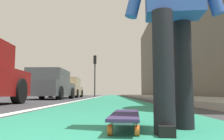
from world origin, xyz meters
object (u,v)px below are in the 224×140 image
at_px(parked_car_far, 67,88).
at_px(traffic_light, 95,68).
at_px(skateboard, 125,116).
at_px(parked_car_mid, 50,85).
at_px(skater_person, 173,1).

distance_m(parked_car_far, traffic_light, 5.53).
distance_m(skateboard, parked_car_far, 15.72).
bearing_deg(parked_car_mid, parked_car_far, 2.57).
xyz_separation_m(skateboard, traffic_light, (20.15, 1.85, 2.69)).
height_order(skateboard, parked_car_far, parked_car_far).
xyz_separation_m(skateboard, parked_car_mid, (9.66, 3.28, 0.61)).
bearing_deg(parked_car_mid, traffic_light, -7.78).
height_order(skater_person, parked_car_far, skater_person).
distance_m(parked_car_mid, parked_car_far, 5.65).
bearing_deg(parked_car_far, traffic_light, -19.22).
bearing_deg(parked_car_mid, skater_person, -159.70).
height_order(skater_person, parked_car_mid, skater_person).
relative_size(parked_car_mid, traffic_light, 1.05).
height_order(parked_car_mid, traffic_light, traffic_light).
xyz_separation_m(skater_person, parked_car_mid, (9.81, 3.63, -0.24)).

